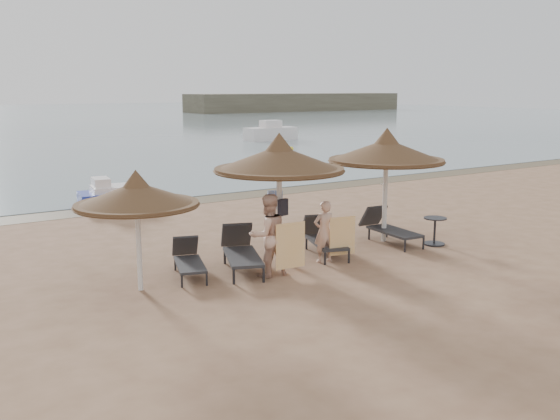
% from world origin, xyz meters
% --- Properties ---
extents(ground, '(160.00, 160.00, 0.00)m').
position_xyz_m(ground, '(0.00, 0.00, 0.00)').
color(ground, '#997155').
rests_on(ground, ground).
extents(wet_sand_strip, '(200.00, 1.60, 0.01)m').
position_xyz_m(wet_sand_strip, '(0.00, 9.40, 0.00)').
color(wet_sand_strip, brown).
rests_on(wet_sand_strip, ground).
extents(palapa_left, '(2.48, 2.48, 2.46)m').
position_xyz_m(palapa_left, '(-3.64, 0.63, 1.95)').
color(palapa_left, silver).
rests_on(palapa_left, ground).
extents(palapa_center, '(3.05, 3.05, 3.02)m').
position_xyz_m(palapa_center, '(-0.09, 0.95, 2.41)').
color(palapa_center, silver).
rests_on(palapa_center, ground).
extents(palapa_right, '(3.04, 3.04, 3.01)m').
position_xyz_m(palapa_right, '(3.29, 1.02, 2.40)').
color(palapa_right, silver).
rests_on(palapa_right, ground).
extents(lounger_far_left, '(1.05, 1.79, 0.76)m').
position_xyz_m(lounger_far_left, '(-2.36, 1.11, 0.34)').
color(lounger_far_left, '#232429').
rests_on(lounger_far_left, ground).
extents(lounger_near_left, '(1.40, 2.20, 0.94)m').
position_xyz_m(lounger_near_left, '(-1.18, 0.87, 0.42)').
color(lounger_near_left, '#232429').
rests_on(lounger_near_left, ground).
extents(lounger_near_right, '(1.23, 2.05, 0.87)m').
position_xyz_m(lounger_near_right, '(1.20, 0.96, 0.39)').
color(lounger_near_right, '#232429').
rests_on(lounger_near_right, ground).
extents(lounger_far_right, '(0.82, 2.03, 0.89)m').
position_xyz_m(lounger_far_right, '(3.33, 0.91, 0.40)').
color(lounger_far_right, '#232429').
rests_on(lounger_far_right, ground).
extents(side_table, '(0.59, 0.59, 0.72)m').
position_xyz_m(side_table, '(4.13, 0.02, 0.34)').
color(side_table, '#232429').
rests_on(side_table, ground).
extents(person_left, '(0.99, 0.68, 2.09)m').
position_xyz_m(person_left, '(-0.95, 0.07, 1.05)').
color(person_left, tan).
rests_on(person_left, ground).
extents(person_right, '(0.85, 0.63, 1.70)m').
position_xyz_m(person_right, '(0.72, 0.28, 0.85)').
color(person_right, tan).
rests_on(person_right, ground).
extents(towel_left, '(0.72, 0.06, 1.01)m').
position_xyz_m(towel_left, '(-0.60, -0.28, 0.70)').
color(towel_left, orange).
rests_on(towel_left, ground).
extents(towel_right, '(0.64, 0.16, 0.91)m').
position_xyz_m(towel_right, '(1.07, 0.03, 0.63)').
color(towel_right, orange).
rests_on(towel_right, ground).
extents(bag_patterned, '(0.36, 0.23, 0.44)m').
position_xyz_m(bag_patterned, '(-0.09, 1.13, 1.44)').
color(bag_patterned, silver).
rests_on(bag_patterned, ground).
extents(bag_dark, '(0.29, 0.16, 0.39)m').
position_xyz_m(bag_dark, '(-0.09, 0.79, 1.31)').
color(bag_dark, black).
rests_on(bag_dark, ground).
extents(pedal_boat, '(2.43, 1.63, 1.06)m').
position_xyz_m(pedal_boat, '(-1.25, 9.52, 0.39)').
color(pedal_boat, '#192998').
rests_on(pedal_boat, ground).
extents(buoy_right, '(0.31, 0.31, 0.31)m').
position_xyz_m(buoy_right, '(14.61, 22.17, 0.15)').
color(buoy_right, yellow).
rests_on(buoy_right, ground).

